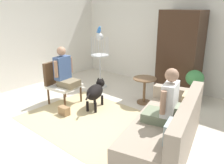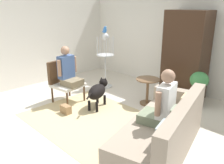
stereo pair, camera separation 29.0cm
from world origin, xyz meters
The scene contains 15 objects.
ground_plane centered at (0.00, 0.00, 0.00)m, with size 6.76×6.76×0.00m, color beige.
back_wall centered at (0.00, 2.66, 1.28)m, with size 6.23×0.12×2.57m, color silver.
left_wall centered at (-2.87, 0.30, 1.28)m, with size 0.12×5.81×2.57m, color silver.
area_rug centered at (0.16, -0.15, 0.00)m, with size 2.99×1.97×0.01m, color #C6B284.
couch centered at (1.48, -0.01, 0.31)m, with size 1.33×2.18×0.85m.
armchair centered at (-1.24, 0.03, 0.53)m, with size 0.67×0.69×0.94m.
person_on_couch centered at (1.45, -0.06, 0.78)m, with size 0.55×0.54×0.84m.
person_on_armchair centered at (-1.08, 0.05, 0.77)m, with size 0.50×0.52×0.86m.
round_end_table centered at (0.24, 1.23, 0.38)m, with size 0.52×0.52×0.59m.
dog centered at (-0.42, 0.33, 0.37)m, with size 0.51×0.85×0.59m.
bird_cage_stand centered at (-1.27, 1.37, 0.84)m, with size 0.46×0.46×1.45m.
parrot centered at (-1.27, 1.37, 1.53)m, with size 0.17×0.10×0.17m.
potted_plant centered at (1.12, 1.86, 0.49)m, with size 0.39×0.39×0.80m.
armoire_cabinet centered at (0.54, 2.25, 1.02)m, with size 0.97×0.56×2.03m, color #382316.
handbag centered at (-0.64, -0.35, 0.09)m, with size 0.24×0.13×0.18m, color #99724C.
Camera 2 is at (3.16, -2.80, 2.16)m, focal length 37.69 mm.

